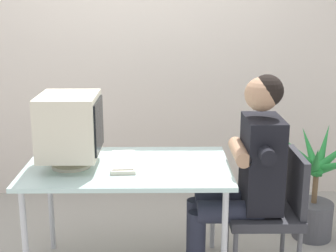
{
  "coord_description": "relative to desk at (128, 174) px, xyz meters",
  "views": [
    {
      "loc": [
        0.22,
        -2.83,
        1.73
      ],
      "look_at": [
        0.25,
        0.0,
        0.99
      ],
      "focal_mm": 51.6,
      "sensor_mm": 36.0,
      "label": 1
    }
  ],
  "objects": [
    {
      "name": "desk",
      "position": [
        0.0,
        0.0,
        0.0
      ],
      "size": [
        1.26,
        0.76,
        0.74
      ],
      "color": "#B7B7BC",
      "rests_on": "ground_plane"
    },
    {
      "name": "crt_monitor",
      "position": [
        -0.34,
        -0.02,
        0.31
      ],
      "size": [
        0.35,
        0.4,
        0.45
      ],
      "color": "beige",
      "rests_on": "desk"
    },
    {
      "name": "keyboard",
      "position": [
        -0.03,
        0.02,
        0.07
      ],
      "size": [
        0.18,
        0.42,
        0.03
      ],
      "color": "beige",
      "rests_on": "desk"
    },
    {
      "name": "potted_plant",
      "position": [
        1.34,
        0.47,
        -0.32
      ],
      "size": [
        0.62,
        0.62,
        0.86
      ],
      "color": "#4C4C51",
      "rests_on": "ground_plane"
    },
    {
      "name": "office_chair",
      "position": [
        0.9,
        -0.03,
        -0.2
      ],
      "size": [
        0.44,
        0.44,
        0.82
      ],
      "color": "#4C4C51",
      "rests_on": "ground_plane"
    },
    {
      "name": "person_seated",
      "position": [
        0.72,
        -0.03,
        0.03
      ],
      "size": [
        0.69,
        0.56,
        1.31
      ],
      "color": "black",
      "rests_on": "ground_plane"
    },
    {
      "name": "wall_back",
      "position": [
        0.3,
        1.4,
        0.82
      ],
      "size": [
        8.0,
        0.1,
        3.0
      ],
      "primitive_type": "cube",
      "color": "beige",
      "rests_on": "ground_plane"
    }
  ]
}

